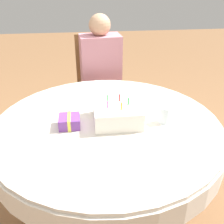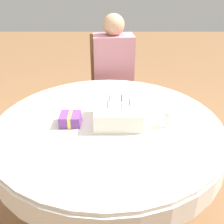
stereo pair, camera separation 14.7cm
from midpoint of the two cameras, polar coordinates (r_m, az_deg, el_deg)
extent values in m
plane|color=#8C603D|center=(1.97, -3.17, -20.40)|extent=(12.00, 12.00, 0.00)
cylinder|color=silver|center=(1.51, -3.88, -2.55)|extent=(1.30, 1.30, 0.02)
cylinder|color=silver|center=(1.55, -3.79, -4.90)|extent=(1.32, 1.32, 0.13)
cylinder|color=#A37A4C|center=(1.50, -17.34, -22.31)|extent=(0.05, 0.05, 0.69)
cylinder|color=#A37A4C|center=(1.53, 11.87, -20.32)|extent=(0.05, 0.05, 0.69)
cylinder|color=#A37A4C|center=(2.02, -14.34, -6.57)|extent=(0.05, 0.05, 0.69)
cylinder|color=#A37A4C|center=(2.04, 5.93, -5.37)|extent=(0.05, 0.05, 0.69)
cube|color=brown|center=(2.43, -4.09, 3.02)|extent=(0.47, 0.47, 0.04)
cube|color=brown|center=(2.51, -4.96, 10.81)|extent=(0.40, 0.06, 0.53)
cylinder|color=brown|center=(2.36, -7.90, -4.39)|extent=(0.04, 0.04, 0.42)
cylinder|color=brown|center=(2.40, 1.31, -3.43)|extent=(0.04, 0.04, 0.42)
cylinder|color=brown|center=(2.69, -8.55, 0.00)|extent=(0.04, 0.04, 0.42)
cylinder|color=brown|center=(2.73, -0.47, 0.77)|extent=(0.04, 0.04, 0.42)
cylinder|color=tan|center=(2.38, -5.40, -3.34)|extent=(0.09, 0.09, 0.46)
cylinder|color=tan|center=(2.40, -1.39, -2.93)|extent=(0.09, 0.09, 0.46)
cube|color=#C67F8E|center=(2.32, -4.34, 9.63)|extent=(0.36, 0.25, 0.55)
sphere|color=tan|center=(2.23, -4.69, 18.36)|extent=(0.18, 0.18, 0.18)
cube|color=white|center=(1.48, -1.74, -0.39)|extent=(0.26, 0.26, 0.10)
cylinder|color=green|center=(1.45, 0.67, 2.34)|extent=(0.01, 0.01, 0.04)
cylinder|color=red|center=(1.49, -1.20, 3.05)|extent=(0.01, 0.01, 0.04)
cylinder|color=green|center=(1.49, -3.89, 2.90)|extent=(0.01, 0.01, 0.04)
cylinder|color=#D166B2|center=(1.42, -3.89, 1.56)|extent=(0.01, 0.01, 0.04)
cylinder|color=gold|center=(1.40, -0.95, 1.21)|extent=(0.01, 0.01, 0.04)
cylinder|color=silver|center=(1.49, 8.57, -0.73)|extent=(0.06, 0.06, 0.10)
cube|color=#753D99|center=(1.47, -12.09, -2.13)|extent=(0.11, 0.11, 0.06)
cube|color=#EAE54C|center=(1.47, -12.09, -2.13)|extent=(0.02, 0.12, 0.07)
camera|label=1|loc=(0.07, -92.86, -1.56)|focal=42.00mm
camera|label=2|loc=(0.07, 87.14, 1.56)|focal=42.00mm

